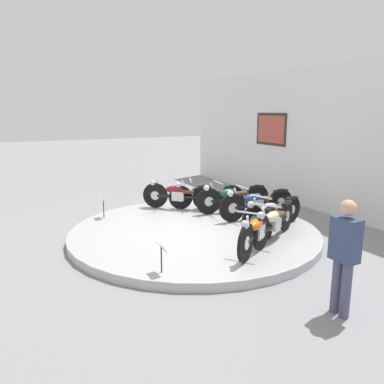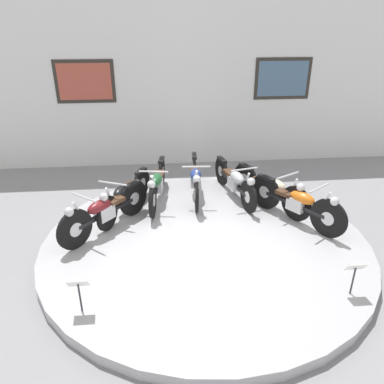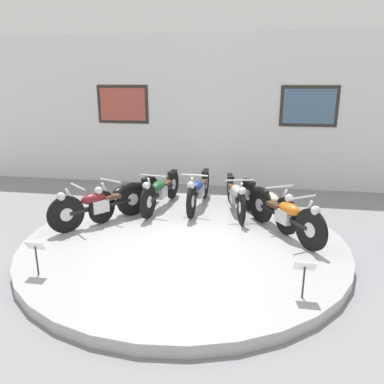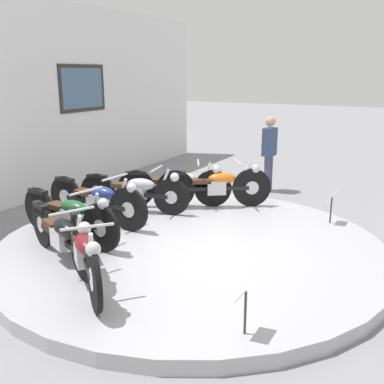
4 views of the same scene
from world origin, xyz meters
TOP-DOWN VIEW (x-y plane):
  - ground_plane at (0.00, 0.00)m, footprint 60.00×60.00m
  - display_platform at (0.00, 0.00)m, footprint 5.40×5.40m
  - back_wall at (0.00, 4.10)m, footprint 14.00×0.22m
  - motorcycle_maroon at (-1.69, 0.42)m, footprint 1.34×1.58m
  - motorcycle_black at (-1.39, 1.04)m, footprint 0.85×1.82m
  - motorcycle_green at (-0.78, 1.49)m, footprint 0.54×2.00m
  - motorcycle_blue at (-0.00, 1.65)m, footprint 0.54×2.02m
  - motorcycle_silver at (0.78, 1.49)m, footprint 0.60×1.94m
  - motorcycle_cream at (1.39, 1.05)m, footprint 1.03×1.78m
  - motorcycle_orange at (1.68, 0.42)m, footprint 1.20×1.70m
  - info_placard_front_left at (-1.77, -1.54)m, footprint 0.26×0.11m
  - info_placard_front_centre at (1.77, -1.54)m, footprint 0.26×0.11m
  - visitor_standing at (3.79, 0.20)m, footprint 0.36×0.22m

SIDE VIEW (x-z plane):
  - ground_plane at x=0.00m, z-range 0.00..0.00m
  - display_platform at x=0.00m, z-range 0.00..0.17m
  - info_placard_front_left at x=-1.77m, z-range 0.28..0.79m
  - info_placard_front_centre at x=1.77m, z-range 0.28..0.79m
  - motorcycle_silver at x=0.78m, z-range 0.15..0.94m
  - motorcycle_black at x=-1.39m, z-range 0.15..0.94m
  - motorcycle_cream at x=1.39m, z-range 0.16..0.96m
  - motorcycle_green at x=-0.78m, z-range 0.16..0.97m
  - motorcycle_maroon at x=-1.69m, z-range 0.16..0.97m
  - motorcycle_blue at x=0.00m, z-range 0.16..0.97m
  - motorcycle_orange at x=1.68m, z-range 0.16..0.98m
  - visitor_standing at x=3.79m, z-range 0.10..1.69m
  - back_wall at x=0.00m, z-range 0.00..3.89m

